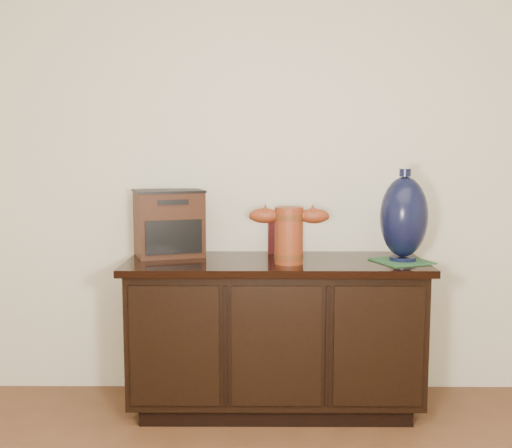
{
  "coord_description": "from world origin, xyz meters",
  "views": [
    {
      "loc": [
        -0.08,
        -0.67,
        1.27
      ],
      "look_at": [
        -0.09,
        2.18,
        0.94
      ],
      "focal_mm": 42.0,
      "sensor_mm": 36.0,
      "label": 1
    }
  ],
  "objects_px": {
    "tv_radio": "(169,223)",
    "terracotta_vessel": "(289,232)",
    "spray_can": "(274,234)",
    "sideboard": "(275,333)",
    "lamp_base": "(404,217)"
  },
  "relations": [
    {
      "from": "sideboard",
      "to": "terracotta_vessel",
      "type": "distance_m",
      "value": 0.53
    },
    {
      "from": "sideboard",
      "to": "tv_radio",
      "type": "xyz_separation_m",
      "value": [
        -0.54,
        0.14,
        0.54
      ]
    },
    {
      "from": "sideboard",
      "to": "lamp_base",
      "type": "relative_size",
      "value": 3.31
    },
    {
      "from": "terracotta_vessel",
      "to": "tv_radio",
      "type": "relative_size",
      "value": 0.93
    },
    {
      "from": "spray_can",
      "to": "sideboard",
      "type": "bearing_deg",
      "value": -90.36
    },
    {
      "from": "tv_radio",
      "to": "spray_can",
      "type": "bearing_deg",
      "value": -10.78
    },
    {
      "from": "sideboard",
      "to": "spray_can",
      "type": "bearing_deg",
      "value": 89.64
    },
    {
      "from": "terracotta_vessel",
      "to": "lamp_base",
      "type": "xyz_separation_m",
      "value": [
        0.55,
        0.05,
        0.07
      ]
    },
    {
      "from": "tv_radio",
      "to": "lamp_base",
      "type": "distance_m",
      "value": 1.17
    },
    {
      "from": "spray_can",
      "to": "lamp_base",
      "type": "bearing_deg",
      "value": -22.86
    },
    {
      "from": "terracotta_vessel",
      "to": "spray_can",
      "type": "bearing_deg",
      "value": 103.87
    },
    {
      "from": "tv_radio",
      "to": "terracotta_vessel",
      "type": "bearing_deg",
      "value": -39.85
    },
    {
      "from": "sideboard",
      "to": "tv_radio",
      "type": "relative_size",
      "value": 3.59
    },
    {
      "from": "tv_radio",
      "to": "lamp_base",
      "type": "height_order",
      "value": "lamp_base"
    },
    {
      "from": "tv_radio",
      "to": "spray_can",
      "type": "distance_m",
      "value": 0.55
    }
  ]
}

